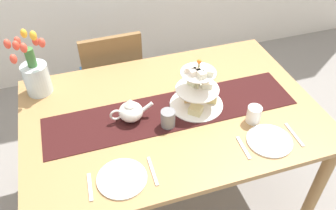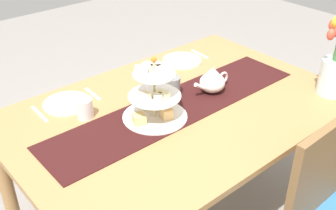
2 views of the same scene
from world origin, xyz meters
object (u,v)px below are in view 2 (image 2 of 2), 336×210
at_px(mug_grey, 173,86).
at_px(mug_white_text, 85,108).
at_px(fork_left, 200,54).
at_px(dinner_plate_right, 67,103).
at_px(dining_table, 178,124).
at_px(teapot, 212,82).
at_px(fork_right, 93,94).
at_px(knife_right, 39,114).
at_px(tulip_vase, 336,70).
at_px(dinner_plate_left, 182,60).
at_px(knife_left, 163,68).
at_px(tiered_cake_stand, 154,99).

relative_size(mug_grey, mug_white_text, 1.00).
relative_size(fork_left, dinner_plate_right, 0.65).
height_order(fork_left, mug_grey, mug_grey).
xyz_separation_m(dining_table, teapot, (-0.23, 0.00, 0.16)).
bearing_deg(mug_white_text, fork_right, -130.41).
height_order(fork_right, knife_right, same).
xyz_separation_m(tulip_vase, dinner_plate_left, (0.32, -0.78, -0.13)).
distance_m(fork_left, fork_right, 0.76).
bearing_deg(knife_left, tiered_cake_stand, 45.37).
bearing_deg(tiered_cake_stand, teapot, 179.65).
bearing_deg(tulip_vase, fork_left, -76.98).
distance_m(tulip_vase, knife_left, 0.92).
relative_size(tiered_cake_stand, teapot, 1.28).
relative_size(teapot, mug_grey, 2.51).
bearing_deg(dinner_plate_right, tulip_vase, 144.39).
relative_size(tiered_cake_stand, mug_white_text, 3.20).
xyz_separation_m(dining_table, dinner_plate_right, (0.40, -0.37, 0.10)).
bearing_deg(fork_left, mug_grey, 30.57).
height_order(dinner_plate_right, fork_right, dinner_plate_right).
relative_size(tiered_cake_stand, knife_left, 1.79).
bearing_deg(knife_left, teapot, 91.91).
bearing_deg(knife_right, dinner_plate_left, 180.00).
relative_size(tiered_cake_stand, tulip_vase, 0.74).
height_order(knife_left, mug_white_text, mug_white_text).
distance_m(dinner_plate_left, knife_left, 0.15).
bearing_deg(mug_white_text, dining_table, 151.19).
xyz_separation_m(tulip_vase, mug_grey, (0.63, -0.51, -0.08)).
height_order(tiered_cake_stand, mug_grey, tiered_cake_stand).
distance_m(knife_left, mug_grey, 0.31).
relative_size(dinner_plate_right, mug_grey, 2.42).
bearing_deg(dinner_plate_right, fork_right, 180.00).
bearing_deg(dinner_plate_left, knife_left, 0.00).
distance_m(knife_left, fork_right, 0.47).
height_order(fork_left, dinner_plate_right, dinner_plate_right).
bearing_deg(mug_grey, dinner_plate_left, -138.95).
height_order(dinner_plate_right, mug_grey, mug_grey).
bearing_deg(teapot, dining_table, 0.00).
relative_size(dinner_plate_right, mug_white_text, 2.42).
xyz_separation_m(mug_grey, mug_white_text, (0.44, -0.11, -0.00)).
bearing_deg(tulip_vase, dinner_plate_right, -35.61).
bearing_deg(tiered_cake_stand, mug_white_text, -41.53).
height_order(tulip_vase, fork_right, tulip_vase).
xyz_separation_m(tulip_vase, mug_white_text, (1.07, -0.62, -0.08)).
height_order(tulip_vase, dinner_plate_left, tulip_vase).
distance_m(teapot, dinner_plate_right, 0.73).
bearing_deg(knife_right, dining_table, 145.43).
bearing_deg(fork_left, mug_white_text, 10.14).
height_order(dinner_plate_left, knife_right, dinner_plate_left).
height_order(tulip_vase, knife_left, tulip_vase).
xyz_separation_m(fork_right, mug_grey, (-0.31, 0.27, 0.05)).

